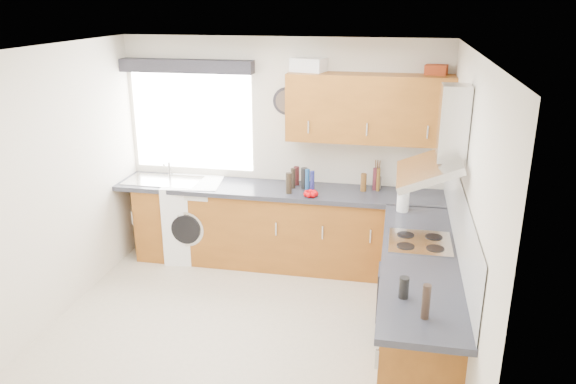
% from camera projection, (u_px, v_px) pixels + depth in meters
% --- Properties ---
extents(ground_plane, '(3.60, 3.60, 0.00)m').
position_uv_depth(ground_plane, '(243.00, 336.00, 5.05)').
color(ground_plane, beige).
extents(ceiling, '(3.60, 3.60, 0.02)m').
position_uv_depth(ceiling, '(234.00, 51.00, 4.24)').
color(ceiling, white).
rests_on(ceiling, wall_back).
extents(wall_back, '(3.60, 0.02, 2.50)m').
position_uv_depth(wall_back, '(282.00, 151.00, 6.31)').
color(wall_back, silver).
rests_on(wall_back, ground_plane).
extents(wall_front, '(3.60, 0.02, 2.50)m').
position_uv_depth(wall_front, '(146.00, 322.00, 2.97)').
color(wall_front, silver).
rests_on(wall_front, ground_plane).
extents(wall_left, '(0.02, 3.60, 2.50)m').
position_uv_depth(wall_left, '(43.00, 192.00, 4.97)').
color(wall_left, silver).
rests_on(wall_left, ground_plane).
extents(wall_right, '(0.02, 3.60, 2.50)m').
position_uv_depth(wall_right, '(464.00, 221.00, 4.32)').
color(wall_right, silver).
rests_on(wall_right, ground_plane).
extents(window, '(1.40, 0.02, 1.10)m').
position_uv_depth(window, '(192.00, 121.00, 6.40)').
color(window, white).
rests_on(window, wall_back).
extents(window_blind, '(1.50, 0.18, 0.14)m').
position_uv_depth(window_blind, '(186.00, 66.00, 6.11)').
color(window_blind, '#242329').
rests_on(window_blind, wall_back).
extents(splashback, '(0.01, 3.00, 0.54)m').
position_uv_depth(splashback, '(458.00, 216.00, 4.62)').
color(splashback, white).
rests_on(splashback, wall_right).
extents(base_cab_back, '(3.00, 0.58, 0.86)m').
position_uv_depth(base_cab_back, '(269.00, 227.00, 6.33)').
color(base_cab_back, brown).
rests_on(base_cab_back, ground_plane).
extents(base_cab_corner, '(0.60, 0.60, 0.86)m').
position_uv_depth(base_cab_corner, '(414.00, 239.00, 6.03)').
color(base_cab_corner, brown).
rests_on(base_cab_corner, ground_plane).
extents(base_cab_right, '(0.58, 2.10, 0.86)m').
position_uv_depth(base_cab_right, '(417.00, 302.00, 4.77)').
color(base_cab_right, brown).
rests_on(base_cab_right, ground_plane).
extents(worktop_back, '(3.60, 0.62, 0.05)m').
position_uv_depth(worktop_back, '(277.00, 190.00, 6.15)').
color(worktop_back, '#282932').
rests_on(worktop_back, base_cab_back).
extents(worktop_right, '(0.62, 2.42, 0.05)m').
position_uv_depth(worktop_right, '(421.00, 261.00, 4.49)').
color(worktop_right, '#282932').
rests_on(worktop_right, base_cab_right).
extents(sink, '(0.84, 0.46, 0.10)m').
position_uv_depth(sink, '(163.00, 177.00, 6.38)').
color(sink, '#BCBCBC').
rests_on(sink, worktop_back).
extents(oven, '(0.56, 0.58, 0.85)m').
position_uv_depth(oven, '(416.00, 294.00, 4.92)').
color(oven, black).
rests_on(oven, ground_plane).
extents(hob_plate, '(0.52, 0.52, 0.01)m').
position_uv_depth(hob_plate, '(420.00, 242.00, 4.76)').
color(hob_plate, '#BCBCBC').
rests_on(hob_plate, worktop_right).
extents(extractor_hood, '(0.52, 0.78, 0.66)m').
position_uv_depth(extractor_hood, '(441.00, 145.00, 4.46)').
color(extractor_hood, '#BCBCBC').
rests_on(extractor_hood, wall_right).
extents(upper_cabinets, '(1.70, 0.35, 0.70)m').
position_uv_depth(upper_cabinets, '(369.00, 108.00, 5.80)').
color(upper_cabinets, brown).
rests_on(upper_cabinets, wall_back).
extents(washing_machine, '(0.70, 0.68, 0.92)m').
position_uv_depth(washing_machine, '(196.00, 219.00, 6.49)').
color(washing_machine, white).
rests_on(washing_machine, ground_plane).
extents(wall_clock, '(0.30, 0.04, 0.30)m').
position_uv_depth(wall_clock, '(286.00, 101.00, 6.10)').
color(wall_clock, '#242329').
rests_on(wall_clock, wall_back).
extents(casserole, '(0.39, 0.32, 0.14)m').
position_uv_depth(casserole, '(309.00, 65.00, 5.87)').
color(casserole, white).
rests_on(casserole, upper_cabinets).
extents(storage_box, '(0.24, 0.22, 0.10)m').
position_uv_depth(storage_box, '(436.00, 70.00, 5.64)').
color(storage_box, '#A23615').
rests_on(storage_box, upper_cabinets).
extents(utensil_pot, '(0.11, 0.11, 0.13)m').
position_uv_depth(utensil_pot, '(377.00, 183.00, 6.11)').
color(utensil_pot, '#75655A').
rests_on(utensil_pot, worktop_back).
extents(kitchen_roll, '(0.13, 0.13, 0.25)m').
position_uv_depth(kitchen_roll, '(403.00, 199.00, 5.44)').
color(kitchen_roll, white).
rests_on(kitchen_roll, worktop_right).
extents(tomato_cluster, '(0.17, 0.17, 0.06)m').
position_uv_depth(tomato_cluster, '(311.00, 194.00, 5.88)').
color(tomato_cluster, '#CA0409').
rests_on(tomato_cluster, worktop_back).
extents(jar_0, '(0.04, 0.04, 0.25)m').
position_uv_depth(jar_0, '(378.00, 180.00, 6.02)').
color(jar_0, brown).
rests_on(jar_0, worktop_back).
extents(jar_1, '(0.06, 0.06, 0.21)m').
position_uv_depth(jar_1, '(296.00, 176.00, 6.22)').
color(jar_1, '#48191A').
rests_on(jar_1, worktop_back).
extents(jar_2, '(0.05, 0.05, 0.22)m').
position_uv_depth(jar_2, '(293.00, 178.00, 6.11)').
color(jar_2, '#2D2319').
rests_on(jar_2, worktop_back).
extents(jar_3, '(0.07, 0.07, 0.23)m').
position_uv_depth(jar_3, '(304.00, 178.00, 6.11)').
color(jar_3, black).
rests_on(jar_3, worktop_back).
extents(jar_4, '(0.07, 0.07, 0.23)m').
position_uv_depth(jar_4, '(289.00, 183.00, 5.94)').
color(jar_4, '#2C2318').
rests_on(jar_4, worktop_back).
extents(jar_5, '(0.06, 0.06, 0.19)m').
position_uv_depth(jar_5, '(363.00, 182.00, 6.02)').
color(jar_5, brown).
rests_on(jar_5, worktop_back).
extents(jar_6, '(0.05, 0.05, 0.25)m').
position_uv_depth(jar_6, '(375.00, 179.00, 6.05)').
color(jar_6, '#591F29').
rests_on(jar_6, worktop_back).
extents(jar_7, '(0.05, 0.05, 0.25)m').
position_uv_depth(jar_7, '(307.00, 181.00, 5.98)').
color(jar_7, navy).
rests_on(jar_7, worktop_back).
extents(jar_8, '(0.05, 0.05, 0.24)m').
position_uv_depth(jar_8, '(312.00, 182.00, 5.95)').
color(jar_8, navy).
rests_on(jar_8, worktop_back).
extents(bottle_0, '(0.05, 0.05, 0.24)m').
position_uv_depth(bottle_0, '(426.00, 302.00, 3.60)').
color(bottle_0, '#30231B').
rests_on(bottle_0, worktop_right).
extents(bottle_1, '(0.07, 0.07, 0.15)m').
position_uv_depth(bottle_1, '(404.00, 288.00, 3.87)').
color(bottle_1, black).
rests_on(bottle_1, worktop_right).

